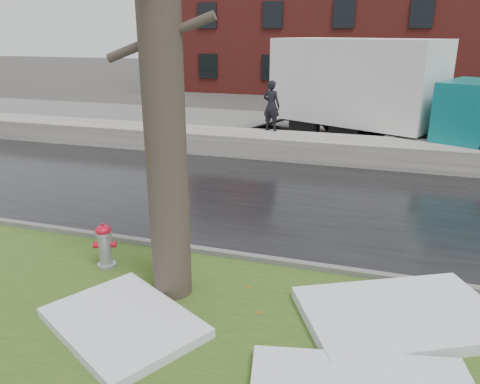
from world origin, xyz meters
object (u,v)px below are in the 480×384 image
(fire_hydrant, at_px, (105,244))
(worker, at_px, (271,106))
(box_truck, at_px, (387,92))
(tree, at_px, (160,44))

(fire_hydrant, relative_size, worker, 0.48)
(fire_hydrant, bearing_deg, box_truck, 45.90)
(fire_hydrant, xyz_separation_m, box_truck, (4.47, 11.11, 1.53))
(tree, height_order, box_truck, tree)
(fire_hydrant, bearing_deg, tree, -37.37)
(fire_hydrant, bearing_deg, worker, 63.38)
(box_truck, height_order, worker, box_truck)
(fire_hydrant, distance_m, worker, 9.42)
(fire_hydrant, relative_size, box_truck, 0.07)
(tree, xyz_separation_m, box_truck, (2.96, 11.52, -1.89))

